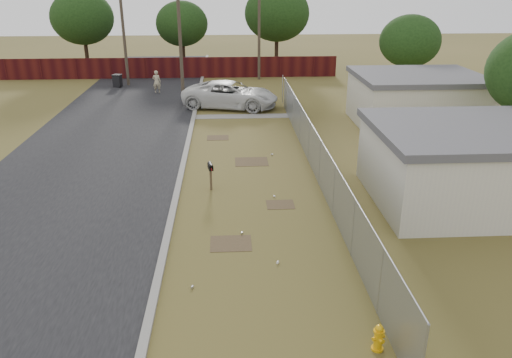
{
  "coord_description": "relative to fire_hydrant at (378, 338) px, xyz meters",
  "views": [
    {
      "loc": [
        -0.81,
        -19.88,
        8.43
      ],
      "look_at": [
        0.23,
        -1.94,
        1.1
      ],
      "focal_mm": 35.0,
      "sensor_mm": 36.0,
      "label": 1
    }
  ],
  "objects": [
    {
      "name": "chainlink_fence",
      "position": [
        0.42,
        11.42,
        0.45
      ],
      "size": [
        0.1,
        27.06,
        2.02
      ],
      "color": "gray",
      "rests_on": "ground"
    },
    {
      "name": "ground",
      "position": [
        -2.7,
        10.4,
        -0.35
      ],
      "size": [
        120.0,
        120.0,
        0.0
      ],
      "primitive_type": "plane",
      "color": "brown",
      "rests_on": "ground"
    },
    {
      "name": "street",
      "position": [
        -9.46,
        18.45,
        -0.33
      ],
      "size": [
        15.1,
        60.0,
        0.12
      ],
      "color": "black",
      "rests_on": "ground"
    },
    {
      "name": "houses",
      "position": [
        7.0,
        13.53,
        1.21
      ],
      "size": [
        9.3,
        17.24,
        3.1
      ],
      "color": "beige",
      "rests_on": "ground"
    },
    {
      "name": "pedestrian",
      "position": [
        -8.94,
        29.33,
        0.52
      ],
      "size": [
        0.67,
        0.47,
        1.74
      ],
      "primitive_type": "imported",
      "rotation": [
        0.0,
        0.0,
        3.05
      ],
      "color": "tan",
      "rests_on": "ground"
    },
    {
      "name": "fire_hydrant",
      "position": [
        0.0,
        0.0,
        0.0
      ],
      "size": [
        0.39,
        0.39,
        0.75
      ],
      "color": "#E6A70C",
      "rests_on": "ground"
    },
    {
      "name": "scattered_litter",
      "position": [
        -2.56,
        7.29,
        -0.31
      ],
      "size": [
        3.45,
        11.57,
        0.07
      ],
      "color": "silver",
      "rests_on": "ground"
    },
    {
      "name": "utility_poles",
      "position": [
        -6.37,
        31.06,
        4.35
      ],
      "size": [
        12.6,
        8.24,
        9.0
      ],
      "color": "#44372D",
      "rests_on": "ground"
    },
    {
      "name": "horizon_trees",
      "position": [
        -1.86,
        33.95,
        4.28
      ],
      "size": [
        33.32,
        31.94,
        7.78
      ],
      "color": "#2E2014",
      "rests_on": "ground"
    },
    {
      "name": "mailbox",
      "position": [
        -4.29,
        10.06,
        0.6
      ],
      "size": [
        0.27,
        0.53,
        1.2
      ],
      "color": "brown",
      "rests_on": "ground"
    },
    {
      "name": "privacy_fence",
      "position": [
        -8.7,
        35.4,
        0.55
      ],
      "size": [
        30.0,
        0.12,
        1.8
      ],
      "primitive_type": "cube",
      "color": "#41100E",
      "rests_on": "ground"
    },
    {
      "name": "trash_bin",
      "position": [
        -12.44,
        31.71,
        0.18
      ],
      "size": [
        0.79,
        0.86,
        1.03
      ],
      "color": "black",
      "rests_on": "ground"
    },
    {
      "name": "pickup_truck",
      "position": [
        -3.3,
        24.33,
        0.55
      ],
      "size": [
        7.0,
        4.5,
        1.8
      ],
      "primitive_type": "imported",
      "rotation": [
        0.0,
        0.0,
        1.32
      ],
      "color": "silver",
      "rests_on": "ground"
    }
  ]
}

